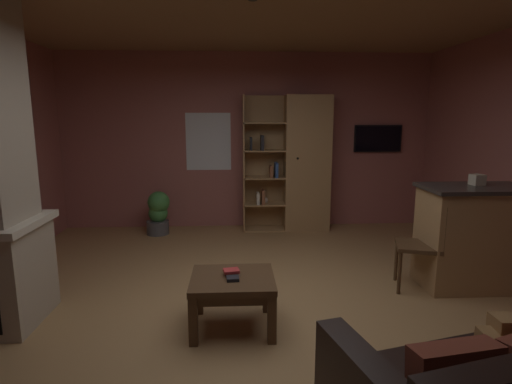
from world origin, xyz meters
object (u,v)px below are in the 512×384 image
(kitchen_bar_counter, at_px, (492,237))
(potted_floor_plant, at_px, (158,212))
(bookshelf_cabinet, at_px, (301,164))
(tissue_box, at_px, (477,180))
(wall_mounted_tv, at_px, (378,139))
(coffee_table, at_px, (233,287))
(table_book_1, at_px, (231,271))
(table_book_0, at_px, (233,279))
(dining_chair, at_px, (427,240))

(kitchen_bar_counter, height_order, potted_floor_plant, kitchen_bar_counter)
(bookshelf_cabinet, height_order, tissue_box, bookshelf_cabinet)
(wall_mounted_tv, bearing_deg, potted_floor_plant, -173.48)
(coffee_table, relative_size, table_book_1, 5.38)
(kitchen_bar_counter, height_order, table_book_0, kitchen_bar_counter)
(tissue_box, height_order, table_book_0, tissue_box)
(bookshelf_cabinet, xyz_separation_m, kitchen_bar_counter, (1.63, -2.33, -0.49))
(bookshelf_cabinet, height_order, table_book_1, bookshelf_cabinet)
(kitchen_bar_counter, relative_size, coffee_table, 2.14)
(coffee_table, xyz_separation_m, wall_mounted_tv, (2.33, 3.27, 1.06))
(table_book_1, xyz_separation_m, potted_floor_plant, (-1.13, 2.84, -0.15))
(table_book_0, bearing_deg, potted_floor_plant, 111.17)
(table_book_0, height_order, wall_mounted_tv, wall_mounted_tv)
(coffee_table, distance_m, table_book_0, 0.12)
(bookshelf_cabinet, distance_m, table_book_0, 3.35)
(table_book_0, xyz_separation_m, wall_mounted_tv, (2.33, 3.34, 0.96))
(coffee_table, height_order, wall_mounted_tv, wall_mounted_tv)
(kitchen_bar_counter, distance_m, potted_floor_plant, 4.39)
(dining_chair, xyz_separation_m, wall_mounted_tv, (0.36, 2.60, 0.89))
(table_book_0, relative_size, potted_floor_plant, 0.15)
(potted_floor_plant, bearing_deg, kitchen_bar_counter, -29.31)
(potted_floor_plant, bearing_deg, wall_mounted_tv, 6.52)
(bookshelf_cabinet, height_order, kitchen_bar_counter, bookshelf_cabinet)
(dining_chair, distance_m, wall_mounted_tv, 2.77)
(tissue_box, xyz_separation_m, dining_chair, (-0.55, -0.13, -0.60))
(potted_floor_plant, bearing_deg, coffee_table, -68.40)
(potted_floor_plant, bearing_deg, dining_chair, -35.32)
(table_book_1, relative_size, dining_chair, 0.14)
(tissue_box, relative_size, potted_floor_plant, 0.18)
(tissue_box, relative_size, coffee_table, 0.17)
(coffee_table, xyz_separation_m, table_book_0, (0.00, -0.07, 0.10))
(tissue_box, bearing_deg, dining_chair, -166.77)
(kitchen_bar_counter, xyz_separation_m, dining_chair, (-0.72, -0.05, -0.01))
(kitchen_bar_counter, distance_m, tissue_box, 0.62)
(kitchen_bar_counter, bearing_deg, potted_floor_plant, 150.69)
(dining_chair, height_order, wall_mounted_tv, wall_mounted_tv)
(table_book_1, bearing_deg, bookshelf_cabinet, 70.50)
(table_book_0, relative_size, dining_chair, 0.11)
(table_book_1, bearing_deg, dining_chair, 17.70)
(potted_floor_plant, bearing_deg, tissue_box, -29.57)
(coffee_table, relative_size, table_book_0, 6.94)
(coffee_table, bearing_deg, potted_floor_plant, 111.60)
(table_book_1, xyz_separation_m, wall_mounted_tv, (2.34, 3.23, 0.93))
(bookshelf_cabinet, relative_size, kitchen_bar_counter, 1.41)
(table_book_0, xyz_separation_m, table_book_1, (-0.01, 0.11, 0.03))
(kitchen_bar_counter, xyz_separation_m, coffee_table, (-2.69, -0.72, -0.18))
(kitchen_bar_counter, bearing_deg, tissue_box, 156.48)
(wall_mounted_tv, bearing_deg, bookshelf_cabinet, -170.61)
(coffee_table, distance_m, wall_mounted_tv, 4.15)
(tissue_box, xyz_separation_m, wall_mounted_tv, (-0.18, 2.47, 0.29))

